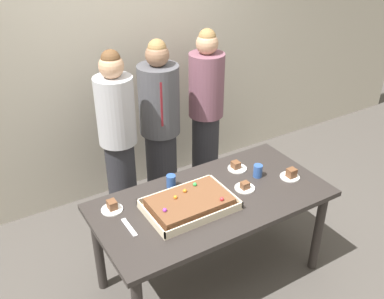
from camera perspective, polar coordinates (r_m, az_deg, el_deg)
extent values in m
plane|color=#4C4742|center=(3.65, 2.40, -16.14)|extent=(12.00, 12.00, 0.00)
cube|color=beige|center=(4.12, -9.86, 13.54)|extent=(8.00, 0.12, 3.00)
cube|color=#2D2826|center=(3.16, 2.69, -6.62)|extent=(1.71, 0.85, 0.04)
cylinder|color=#2D2826|center=(3.61, 16.13, -10.30)|extent=(0.07, 0.07, 0.73)
cylinder|color=#2D2826|center=(3.39, -12.12, -12.80)|extent=(0.07, 0.07, 0.73)
cylinder|color=#2D2826|center=(4.00, 9.05, -5.05)|extent=(0.07, 0.07, 0.73)
cube|color=beige|center=(3.04, -0.31, -7.57)|extent=(0.61, 0.41, 0.01)
cube|color=beige|center=(2.89, 1.76, -9.13)|extent=(0.61, 0.01, 0.05)
cube|color=beige|center=(3.16, -2.20, -5.24)|extent=(0.61, 0.01, 0.05)
cube|color=beige|center=(2.91, -5.45, -8.92)|extent=(0.01, 0.41, 0.05)
cube|color=beige|center=(3.16, 4.38, -5.38)|extent=(0.01, 0.41, 0.05)
cube|color=brown|center=(3.02, -0.32, -6.95)|extent=(0.54, 0.34, 0.07)
sphere|color=orange|center=(2.99, -2.18, -6.25)|extent=(0.03, 0.03, 0.03)
sphere|color=orange|center=(3.05, -0.94, -5.42)|extent=(0.03, 0.03, 0.03)
sphere|color=green|center=(3.12, 0.37, -4.57)|extent=(0.03, 0.03, 0.03)
sphere|color=red|center=(2.98, 3.92, -6.47)|extent=(0.03, 0.03, 0.03)
sphere|color=purple|center=(2.88, -3.58, -7.90)|extent=(0.03, 0.03, 0.03)
cylinder|color=white|center=(3.48, 5.92, -2.48)|extent=(0.15, 0.15, 0.01)
cube|color=brown|center=(3.46, 5.74, -2.01)|extent=(0.06, 0.06, 0.05)
cylinder|color=white|center=(3.44, 12.65, -3.50)|extent=(0.15, 0.15, 0.01)
cube|color=brown|center=(3.42, 12.86, -3.00)|extent=(0.07, 0.06, 0.07)
cylinder|color=white|center=(3.26, 6.90, -5.02)|extent=(0.15, 0.15, 0.01)
cube|color=brown|center=(3.23, 6.92, -4.66)|extent=(0.06, 0.05, 0.05)
cylinder|color=white|center=(3.07, -10.39, -7.72)|extent=(0.15, 0.15, 0.01)
cube|color=brown|center=(3.06, -10.40, -7.10)|extent=(0.06, 0.07, 0.06)
cylinder|color=#2D5199|center=(3.38, 8.59, -2.77)|extent=(0.07, 0.07, 0.10)
cylinder|color=#2D5199|center=(3.23, -2.75, -4.17)|extent=(0.07, 0.07, 0.10)
cube|color=silver|center=(2.91, -8.20, -10.02)|extent=(0.03, 0.20, 0.01)
cylinder|color=#28282D|center=(4.16, -3.96, -2.54)|extent=(0.29, 0.29, 0.80)
cylinder|color=#4C4C51|center=(3.83, -4.33, 6.48)|extent=(0.36, 0.36, 0.62)
cube|color=maroon|center=(3.67, -3.87, 5.90)|extent=(0.04, 0.02, 0.40)
sphere|color=#8C664C|center=(3.69, -4.57, 12.21)|extent=(0.20, 0.20, 0.20)
sphere|color=olive|center=(3.68, -4.60, 13.03)|extent=(0.16, 0.16, 0.16)
cylinder|color=#28282D|center=(3.88, -9.04, -4.79)|extent=(0.25, 0.25, 0.89)
cylinder|color=#B2B2B7|center=(3.52, -9.96, 5.00)|extent=(0.31, 0.31, 0.56)
sphere|color=tan|center=(3.39, -10.51, 10.65)|extent=(0.19, 0.19, 0.19)
sphere|color=brown|center=(3.37, -10.59, 11.51)|extent=(0.15, 0.15, 0.15)
cylinder|color=#28282D|center=(4.42, 1.74, -0.26)|extent=(0.27, 0.27, 0.82)
cylinder|color=#7A4C5B|center=(4.11, 1.89, 8.39)|extent=(0.33, 0.33, 0.61)
sphere|color=tan|center=(3.98, 1.99, 13.67)|extent=(0.20, 0.20, 0.20)
sphere|color=olive|center=(3.97, 2.00, 14.44)|extent=(0.16, 0.16, 0.16)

